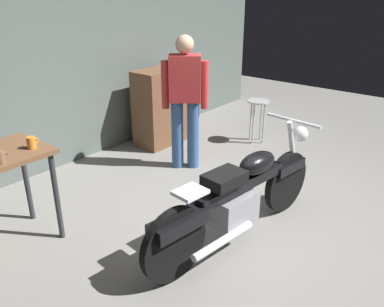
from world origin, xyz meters
TOP-DOWN VIEW (x-y plane):
  - ground_plane at (0.00, 0.00)m, footprint 12.00×12.00m
  - back_wall at (0.00, 2.80)m, footprint 8.00×0.12m
  - motorcycle at (-0.17, 0.05)m, footprint 2.18×0.60m
  - person_standing at (0.74, 1.47)m, footprint 0.41×0.46m
  - shop_stool at (2.10, 1.22)m, footprint 0.32×0.32m
  - wooden_dresser at (1.18, 2.30)m, footprint 0.80×0.47m
  - mug_brown_stoneware at (-1.62, 1.36)m, footprint 0.11×0.07m
  - mug_orange_travel at (-1.29, 1.46)m, footprint 0.11×0.07m

SIDE VIEW (x-z plane):
  - ground_plane at x=0.00m, z-range 0.00..0.00m
  - motorcycle at x=-0.17m, z-range -0.05..0.95m
  - shop_stool at x=2.10m, z-range 0.18..0.82m
  - wooden_dresser at x=1.18m, z-range 0.00..1.10m
  - person_standing at x=0.74m, z-range 0.09..1.76m
  - mug_orange_travel at x=-1.29m, z-range 0.90..1.01m
  - mug_brown_stoneware at x=-1.62m, z-range 0.90..1.01m
  - back_wall at x=0.00m, z-range 0.00..3.10m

